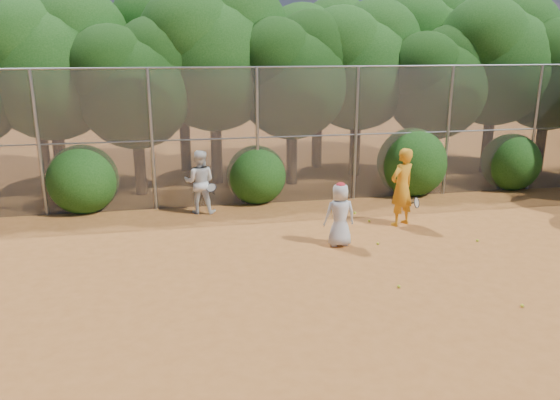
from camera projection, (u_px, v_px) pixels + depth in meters
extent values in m
plane|color=#A05924|center=(352.00, 284.00, 10.95)|extent=(80.00, 80.00, 0.00)
cylinder|color=gray|center=(39.00, 145.00, 14.79)|extent=(0.09, 0.09, 4.00)
cylinder|color=gray|center=(152.00, 141.00, 15.33)|extent=(0.09, 0.09, 4.00)
cylinder|color=gray|center=(257.00, 138.00, 15.87)|extent=(0.09, 0.09, 4.00)
cylinder|color=gray|center=(356.00, 134.00, 16.42)|extent=(0.09, 0.09, 4.00)
cylinder|color=gray|center=(448.00, 132.00, 16.96)|extent=(0.09, 0.09, 4.00)
cylinder|color=gray|center=(534.00, 129.00, 17.50)|extent=(0.09, 0.09, 4.00)
cylinder|color=gray|center=(291.00, 67.00, 15.50)|extent=(20.00, 0.05, 0.05)
cylinder|color=gray|center=(291.00, 137.00, 16.05)|extent=(20.00, 0.04, 0.04)
cube|color=slate|center=(291.00, 137.00, 16.05)|extent=(20.00, 0.02, 4.00)
cylinder|color=black|center=(60.00, 154.00, 17.35)|extent=(0.38, 0.38, 2.52)
sphere|color=#154010|center=(51.00, 74.00, 16.66)|extent=(4.03, 4.03, 4.03)
sphere|color=#154010|center=(77.00, 40.00, 16.91)|extent=(3.23, 3.23, 3.23)
sphere|color=#154010|center=(20.00, 47.00, 16.03)|extent=(3.02, 3.02, 3.02)
cylinder|color=black|center=(140.00, 161.00, 17.19)|extent=(0.36, 0.36, 2.17)
sphere|color=black|center=(135.00, 92.00, 16.60)|extent=(3.47, 3.47, 3.47)
sphere|color=black|center=(156.00, 62.00, 16.81)|extent=(2.78, 2.78, 2.78)
sphere|color=black|center=(111.00, 69.00, 16.05)|extent=(2.60, 2.60, 2.60)
cylinder|color=black|center=(216.00, 145.00, 18.52)|extent=(0.39, 0.39, 2.66)
sphere|color=#154010|center=(214.00, 66.00, 17.80)|extent=(4.26, 4.26, 4.26)
sphere|color=#154010|center=(237.00, 32.00, 18.06)|extent=(3.40, 3.40, 3.40)
sphere|color=#154010|center=(190.00, 38.00, 17.12)|extent=(3.19, 3.19, 3.19)
cylinder|color=black|center=(292.00, 151.00, 18.46)|extent=(0.37, 0.37, 2.27)
sphere|color=black|center=(292.00, 84.00, 17.84)|extent=(3.64, 3.64, 3.64)
sphere|color=black|center=(312.00, 55.00, 18.06)|extent=(2.91, 2.91, 2.91)
sphere|color=black|center=(274.00, 61.00, 17.27)|extent=(2.73, 2.73, 2.73)
cylinder|color=black|center=(355.00, 142.00, 19.64)|extent=(0.38, 0.38, 2.45)
sphere|color=#154010|center=(358.00, 74.00, 18.98)|extent=(3.92, 3.92, 3.92)
sphere|color=#154010|center=(376.00, 44.00, 19.22)|extent=(3.14, 3.14, 3.14)
sphere|color=#154010|center=(342.00, 50.00, 18.36)|extent=(2.94, 2.94, 2.94)
cylinder|color=black|center=(432.00, 149.00, 19.20)|extent=(0.36, 0.36, 2.10)
sphere|color=black|center=(436.00, 90.00, 18.63)|extent=(3.36, 3.36, 3.36)
sphere|color=black|center=(452.00, 64.00, 18.83)|extent=(2.69, 2.69, 2.69)
sphere|color=black|center=(425.00, 70.00, 18.10)|extent=(2.52, 2.52, 2.52)
cylinder|color=black|center=(488.00, 137.00, 20.15)|extent=(0.39, 0.39, 2.59)
sphere|color=#154010|center=(495.00, 67.00, 19.45)|extent=(4.14, 4.14, 4.14)
sphere|color=#154010|center=(513.00, 37.00, 19.70)|extent=(3.32, 3.32, 3.32)
sphere|color=#154010|center=(484.00, 43.00, 18.79)|extent=(3.11, 3.11, 3.11)
cylinder|color=black|center=(541.00, 141.00, 20.27)|extent=(0.37, 0.37, 2.31)
sphere|color=black|center=(549.00, 78.00, 19.64)|extent=(3.70, 3.70, 3.70)
sphere|color=black|center=(541.00, 58.00, 19.06)|extent=(2.77, 2.77, 2.77)
cylinder|color=black|center=(42.00, 141.00, 19.32)|extent=(0.39, 0.39, 2.62)
sphere|color=#154010|center=(33.00, 66.00, 18.61)|extent=(4.20, 4.20, 4.20)
sphere|color=#154010|center=(58.00, 34.00, 18.87)|extent=(3.36, 3.36, 3.36)
sphere|color=#154010|center=(4.00, 41.00, 17.95)|extent=(3.15, 3.15, 3.15)
cylinder|color=black|center=(185.00, 133.00, 20.39)|extent=(0.40, 0.40, 2.80)
sphere|color=#154010|center=(181.00, 58.00, 19.63)|extent=(4.48, 4.48, 4.48)
sphere|color=#154010|center=(204.00, 25.00, 19.91)|extent=(3.58, 3.58, 3.58)
sphere|color=#154010|center=(157.00, 31.00, 18.93)|extent=(3.36, 3.36, 3.36)
cylinder|color=black|center=(317.00, 135.00, 20.96)|extent=(0.38, 0.38, 2.52)
sphere|color=#154010|center=(318.00, 69.00, 20.28)|extent=(4.03, 4.03, 4.03)
sphere|color=#154010|center=(337.00, 41.00, 20.52)|extent=(3.23, 3.23, 3.23)
sphere|color=#154010|center=(302.00, 46.00, 19.64)|extent=(3.02, 3.02, 3.02)
cylinder|color=black|center=(420.00, 126.00, 22.31)|extent=(0.40, 0.40, 2.73)
sphere|color=#154010|center=(425.00, 59.00, 21.57)|extent=(4.37, 4.37, 4.37)
sphere|color=#154010|center=(442.00, 30.00, 21.84)|extent=(3.49, 3.49, 3.49)
sphere|color=#154010|center=(411.00, 36.00, 20.88)|extent=(3.28, 3.28, 3.28)
sphere|color=#154010|center=(83.00, 176.00, 15.53)|extent=(2.00, 2.00, 2.00)
sphere|color=#154010|center=(256.00, 172.00, 16.46)|extent=(1.80, 1.80, 1.80)
sphere|color=#154010|center=(412.00, 159.00, 17.31)|extent=(2.20, 2.20, 2.20)
sphere|color=#154010|center=(511.00, 160.00, 17.98)|extent=(1.90, 1.90, 1.90)
imported|color=orange|center=(402.00, 187.00, 14.23)|extent=(0.89, 0.77, 2.07)
torus|color=black|center=(417.00, 203.00, 14.21)|extent=(0.29, 0.28, 0.30)
cylinder|color=black|center=(409.00, 203.00, 14.35)|extent=(0.21, 0.23, 0.11)
imported|color=silver|center=(340.00, 215.00, 12.83)|extent=(0.75, 0.50, 1.52)
ellipsoid|color=red|center=(341.00, 185.00, 12.63)|extent=(0.22, 0.22, 0.13)
sphere|color=#CBD526|center=(355.00, 213.00, 12.67)|extent=(0.07, 0.07, 0.07)
imported|color=silver|center=(200.00, 182.00, 15.29)|extent=(1.00, 0.85, 1.80)
torus|color=black|center=(211.00, 188.00, 15.09)|extent=(0.37, 0.33, 0.23)
cylinder|color=black|center=(213.00, 192.00, 15.28)|extent=(0.11, 0.22, 0.22)
sphere|color=#CBD526|center=(378.00, 243.00, 13.06)|extent=(0.07, 0.07, 0.07)
sphere|color=#CBD526|center=(369.00, 221.00, 14.72)|extent=(0.07, 0.07, 0.07)
sphere|color=#CBD526|center=(522.00, 306.00, 9.97)|extent=(0.07, 0.07, 0.07)
sphere|color=#CBD526|center=(477.00, 240.00, 13.25)|extent=(0.07, 0.07, 0.07)
sphere|color=#CBD526|center=(399.00, 287.00, 10.75)|extent=(0.07, 0.07, 0.07)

